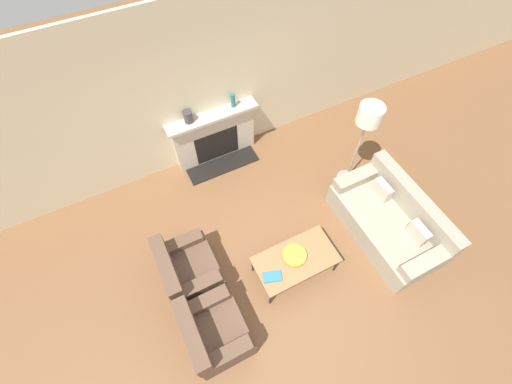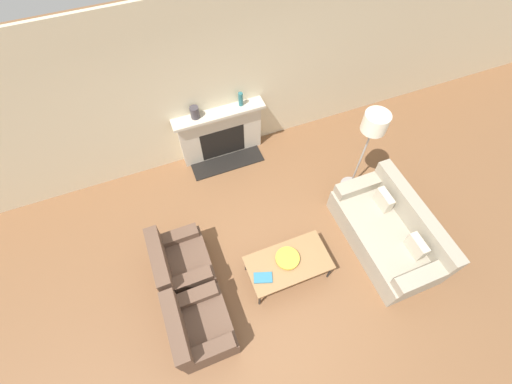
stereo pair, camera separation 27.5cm
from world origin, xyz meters
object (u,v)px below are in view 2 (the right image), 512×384
(floor_lamp, at_px, (372,130))
(bowl, at_px, (287,258))
(couch, at_px, (389,232))
(armchair_near, at_px, (199,327))
(armchair_far, at_px, (181,264))
(mantel_vase_center_left, at_px, (241,99))
(fireplace, at_px, (221,134))
(mantel_vase_left, at_px, (195,112))
(coffee_table, at_px, (288,263))
(book, at_px, (263,278))

(floor_lamp, bearing_deg, bowl, -149.53)
(couch, bearing_deg, armchair_near, -84.95)
(floor_lamp, bearing_deg, armchair_far, -171.52)
(bowl, distance_m, mantel_vase_center_left, 2.66)
(fireplace, relative_size, mantel_vase_center_left, 6.39)
(couch, distance_m, bowl, 1.67)
(couch, relative_size, mantel_vase_left, 8.89)
(coffee_table, distance_m, bowl, 0.08)
(fireplace, xyz_separation_m, mantel_vase_center_left, (0.40, 0.02, 0.65))
(mantel_vase_left, bearing_deg, armchair_far, -114.09)
(armchair_near, height_order, mantel_vase_center_left, mantel_vase_center_left)
(bowl, bearing_deg, couch, -4.20)
(fireplace, xyz_separation_m, mantel_vase_left, (-0.38, 0.02, 0.63))
(coffee_table, xyz_separation_m, book, (-0.42, -0.08, 0.04))
(fireplace, bearing_deg, armchair_near, -113.58)
(mantel_vase_center_left, bearing_deg, fireplace, -177.82)
(coffee_table, height_order, mantel_vase_center_left, mantel_vase_center_left)
(fireplace, bearing_deg, bowl, -86.79)
(mantel_vase_left, bearing_deg, mantel_vase_center_left, 0.00)
(armchair_near, bearing_deg, mantel_vase_center_left, -29.72)
(fireplace, bearing_deg, book, -95.98)
(coffee_table, distance_m, book, 0.43)
(couch, bearing_deg, book, -89.91)
(floor_lamp, height_order, mantel_vase_center_left, floor_lamp)
(mantel_vase_left, bearing_deg, floor_lamp, -35.08)
(armchair_near, xyz_separation_m, armchair_far, (0.00, 0.93, 0.00))
(armchair_far, xyz_separation_m, coffee_table, (1.42, -0.58, 0.08))
(fireplace, bearing_deg, couch, -56.02)
(armchair_near, distance_m, coffee_table, 1.47)
(book, bearing_deg, armchair_near, -146.17)
(coffee_table, relative_size, mantel_vase_left, 5.71)
(armchair_far, xyz_separation_m, bowl, (1.42, -0.53, 0.15))
(floor_lamp, bearing_deg, armchair_near, -155.96)
(armchair_near, distance_m, floor_lamp, 3.59)
(book, height_order, mantel_vase_center_left, mantel_vase_center_left)
(armchair_near, height_order, floor_lamp, floor_lamp)
(mantel_vase_center_left, bearing_deg, book, -104.28)
(fireplace, xyz_separation_m, bowl, (0.14, -2.54, -0.04))
(armchair_near, relative_size, mantel_vase_left, 4.23)
(fireplace, distance_m, mantel_vase_center_left, 0.77)
(armchair_near, distance_m, armchair_far, 0.93)
(mantel_vase_center_left, bearing_deg, mantel_vase_left, 180.00)
(couch, height_order, book, couch)
(bowl, relative_size, floor_lamp, 0.20)
(armchair_near, xyz_separation_m, book, (1.00, 0.27, 0.12))
(fireplace, height_order, armchair_far, fireplace)
(armchair_far, distance_m, floor_lamp, 3.34)
(fireplace, distance_m, armchair_near, 3.21)
(armchair_far, bearing_deg, floor_lamp, -81.52)
(fireplace, height_order, bowl, fireplace)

